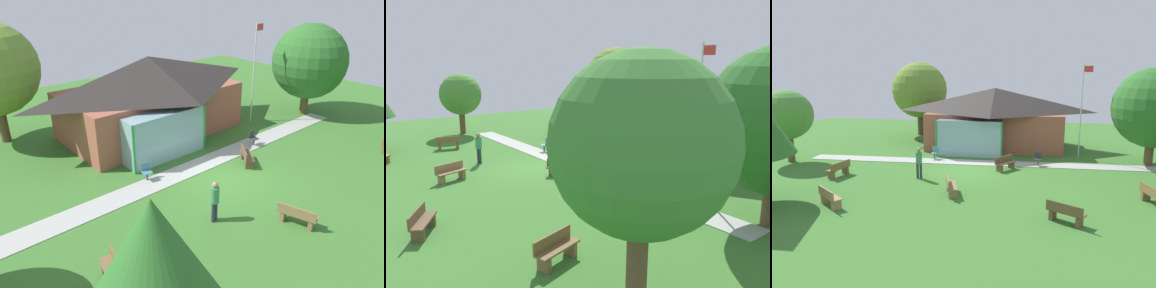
{
  "view_description": "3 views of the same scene",
  "coord_description": "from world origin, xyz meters",
  "views": [
    {
      "loc": [
        -11.17,
        -10.5,
        8.69
      ],
      "look_at": [
        -0.08,
        2.33,
        1.06
      ],
      "focal_mm": 34.44,
      "sensor_mm": 36.0,
      "label": 1
    },
    {
      "loc": [
        16.49,
        -9.25,
        5.48
      ],
      "look_at": [
        0.21,
        2.71,
        1.0
      ],
      "focal_mm": 34.12,
      "sensor_mm": 36.0,
      "label": 2
    },
    {
      "loc": [
        2.59,
        -19.72,
        5.69
      ],
      "look_at": [
        -0.85,
        2.33,
        1.13
      ],
      "focal_mm": 32.12,
      "sensor_mm": 36.0,
      "label": 3
    }
  ],
  "objects": [
    {
      "name": "tree_far_east",
      "position": [
        11.33,
        -3.83,
        3.81
      ],
      "size": [
        3.94,
        3.94,
        5.81
      ],
      "color": "brown",
      "rests_on": "ground_plane"
    },
    {
      "name": "bench_front_center",
      "position": [
        -0.47,
        -4.28,
        0.4
      ],
      "size": [
        0.83,
        1.56,
        0.84
      ],
      "rotation": [
        0.0,
        0.0,
        4.99
      ],
      "color": "olive",
      "rests_on": "ground_plane"
    },
    {
      "name": "bench_front_right",
      "position": [
        4.55,
        -6.81,
        0.4
      ],
      "size": [
        1.51,
        1.17,
        0.84
      ],
      "rotation": [
        0.0,
        0.0,
        5.73
      ],
      "color": "brown",
      "rests_on": "ground_plane"
    },
    {
      "name": "bench_lawn_far_right",
      "position": [
        8.63,
        -4.23,
        0.4
      ],
      "size": [
        0.82,
        1.56,
        0.84
      ],
      "rotation": [
        0.0,
        0.0,
        4.98
      ],
      "color": "brown",
      "rests_on": "ground_plane"
    },
    {
      "name": "tree_behind_pavilion_left",
      "position": [
        -6.47,
        11.57,
        4.2
      ],
      "size": [
        5.1,
        5.1,
        6.77
      ],
      "color": "brown",
      "rests_on": "ground_plane"
    },
    {
      "name": "ground_plane",
      "position": [
        0.0,
        0.0,
        0.0
      ],
      "size": [
        44.0,
        44.0,
        0.0
      ],
      "primitive_type": "plane",
      "color": "#3D752D"
    },
    {
      "name": "bench_rear_near_path",
      "position": [
        1.95,
        0.43,
        0.4
      ],
      "size": [
        1.26,
        1.46,
        0.84
      ],
      "rotation": [
        0.0,
        0.0,
        4.06
      ],
      "color": "brown",
      "rests_on": "ground_plane"
    },
    {
      "name": "patio_chair_lawn_spare",
      "position": [
        3.97,
        1.71,
        0.42
      ],
      "size": [
        0.44,
        0.44,
        0.86
      ],
      "rotation": [
        0.0,
        0.0,
        3.15
      ],
      "color": "#33383D",
      "rests_on": "ground_plane"
    },
    {
      "name": "visitor_strolling_lawn",
      "position": [
        -2.68,
        -2.01,
        1.02
      ],
      "size": [
        0.34,
        0.34,
        1.74
      ],
      "rotation": [
        0.0,
        0.0,
        3.36
      ],
      "color": "#2D3347",
      "rests_on": "ground_plane"
    },
    {
      "name": "flagpole",
      "position": [
        6.88,
        4.38,
        3.48
      ],
      "size": [
        0.64,
        0.08,
        6.36
      ],
      "color": "silver",
      "rests_on": "ground_plane"
    },
    {
      "name": "patio_chair_west",
      "position": [
        -2.86,
        2.39,
        0.42
      ],
      "size": [
        0.5,
        0.5,
        0.86
      ],
      "rotation": [
        0.0,
        0.0,
        2.99
      ],
      "color": "teal",
      "rests_on": "ground_plane"
    },
    {
      "name": "tree_west_hedge",
      "position": [
        -12.1,
        0.33,
        3.09
      ],
      "size": [
        3.21,
        3.21,
        4.72
      ],
      "color": "brown",
      "rests_on": "ground_plane"
    },
    {
      "name": "footpath",
      "position": [
        0.0,
        1.85,
        0.01
      ],
      "size": [
        22.53,
        1.52,
        0.03
      ],
      "primitive_type": "cube",
      "rotation": [
        0.0,
        0.0,
        0.01
      ],
      "color": "#ADADA8",
      "rests_on": "ground_plane"
    },
    {
      "name": "bench_mid_left",
      "position": [
        -7.3,
        -2.3,
        0.4
      ],
      "size": [
        0.8,
        1.56,
        0.84
      ],
      "rotation": [
        0.0,
        0.0,
        1.32
      ],
      "color": "brown",
      "rests_on": "ground_plane"
    },
    {
      "name": "pavilion",
      "position": [
        0.76,
        7.11,
        2.41
      ],
      "size": [
        11.07,
        7.44,
        4.63
      ],
      "color": "#A35642",
      "rests_on": "ground_plane"
    }
  ]
}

